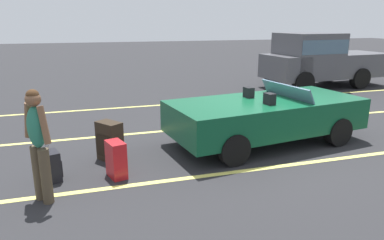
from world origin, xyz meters
TOP-DOWN VIEW (x-y plane):
  - ground_plane at (0.00, 0.00)m, footprint 80.00×80.00m
  - lot_line_near at (0.00, -1.29)m, footprint 18.00×0.12m
  - lot_line_mid at (0.00, 1.41)m, footprint 18.00×0.12m
  - lot_line_far at (0.00, 4.11)m, footprint 18.00×0.12m
  - convertible_car at (0.21, 0.03)m, footprint 4.34×2.32m
  - suitcase_large_black at (-3.26, -0.07)m, footprint 0.51×0.55m
  - suitcase_medium_bright at (-3.22, -0.88)m, footprint 0.34×0.45m
  - suitcase_small_carryon at (-4.23, -0.71)m, footprint 0.30×0.38m
  - traveler_person at (-4.31, -1.41)m, footprint 0.42×0.54m
  - parked_pickup_truck_near at (5.13, 5.44)m, footprint 5.13×2.35m

SIDE VIEW (x-z plane):
  - ground_plane at x=0.00m, z-range 0.00..0.00m
  - lot_line_near at x=0.00m, z-range 0.00..0.00m
  - lot_line_mid at x=0.00m, z-range 0.00..0.00m
  - lot_line_far at x=0.00m, z-range 0.00..0.00m
  - suitcase_small_carryon at x=-4.23m, z-range -0.19..0.69m
  - suitcase_medium_bright at x=-3.22m, z-range 0.00..0.62m
  - suitcase_large_black at x=-3.26m, z-range 0.00..0.74m
  - convertible_car at x=0.21m, z-range -0.03..1.21m
  - traveler_person at x=-4.31m, z-range 0.10..1.76m
  - parked_pickup_truck_near at x=5.13m, z-range 0.06..2.16m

